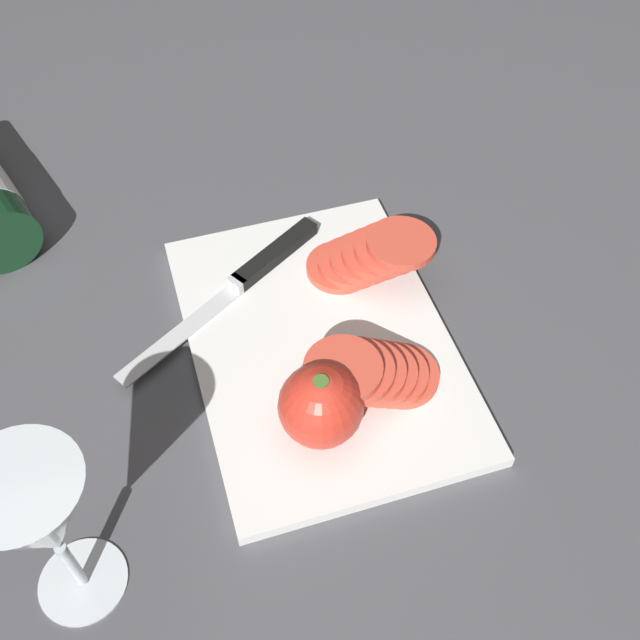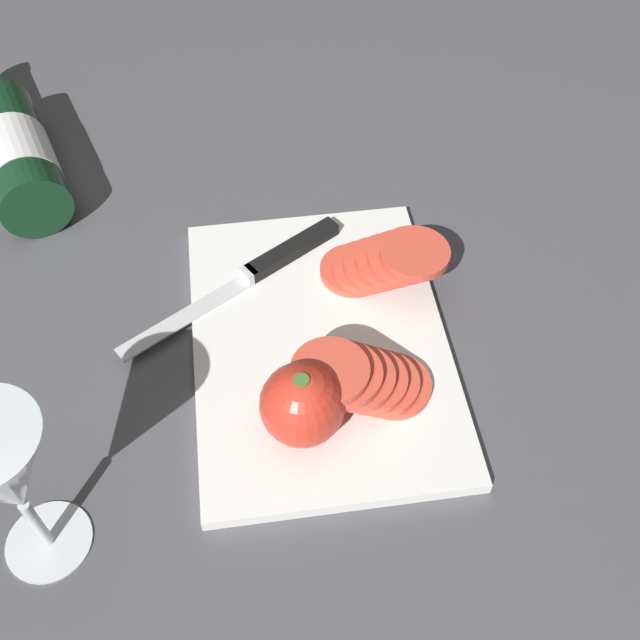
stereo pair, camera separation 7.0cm
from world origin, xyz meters
TOP-DOWN VIEW (x-y plane):
  - ground_plane at (0.00, 0.00)m, footprint 3.00×3.00m
  - cutting_board at (0.02, -0.03)m, footprint 0.35×0.24m
  - wine_bottle at (0.32, 0.28)m, footprint 0.32×0.15m
  - wine_glass at (-0.15, 0.22)m, footprint 0.08×0.08m
  - whole_tomato at (-0.08, 0.00)m, footprint 0.07×0.07m
  - knife at (0.12, 0.01)m, footprint 0.16×0.24m
  - tomato_slice_stack_near at (0.08, -0.10)m, footprint 0.10×0.12m
  - tomato_slice_stack_far at (-0.05, -0.06)m, footprint 0.08×0.13m

SIDE VIEW (x-z plane):
  - ground_plane at x=0.00m, z-range 0.00..0.00m
  - cutting_board at x=0.02m, z-range 0.00..0.01m
  - knife at x=0.12m, z-range 0.01..0.03m
  - wine_bottle at x=0.32m, z-range 0.00..0.08m
  - tomato_slice_stack_near at x=0.08m, z-range 0.01..0.07m
  - tomato_slice_stack_far at x=-0.05m, z-range 0.01..0.07m
  - whole_tomato at x=-0.08m, z-range 0.01..0.09m
  - wine_glass at x=-0.15m, z-range 0.03..0.20m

